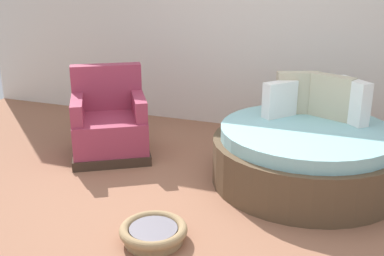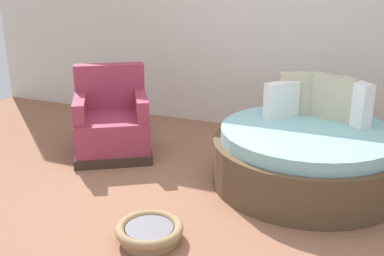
% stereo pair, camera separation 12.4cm
% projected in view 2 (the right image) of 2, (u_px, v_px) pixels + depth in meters
% --- Properties ---
extents(ground_plane, '(8.00, 8.00, 0.02)m').
position_uv_depth(ground_plane, '(186.00, 211.00, 3.91)').
color(ground_plane, '#936047').
extents(back_wall, '(8.00, 0.12, 2.84)m').
position_uv_depth(back_wall, '(263.00, 14.00, 5.51)').
color(back_wall, silver).
rests_on(back_wall, ground_plane).
extents(round_daybed, '(1.74, 1.74, 0.97)m').
position_uv_depth(round_daybed, '(307.00, 154.00, 4.31)').
color(round_daybed, brown).
rests_on(round_daybed, ground_plane).
extents(red_armchair, '(1.10, 1.10, 0.94)m').
position_uv_depth(red_armchair, '(112.00, 124.00, 5.02)').
color(red_armchair, '#38281E').
rests_on(red_armchair, ground_plane).
extents(pet_basket, '(0.51, 0.51, 0.13)m').
position_uv_depth(pet_basket, '(149.00, 232.00, 3.44)').
color(pet_basket, '#9E7F56').
rests_on(pet_basket, ground_plane).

